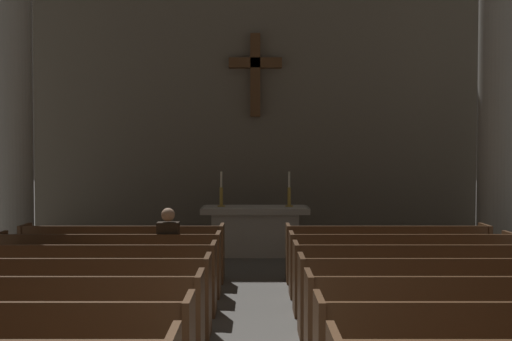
{
  "coord_description": "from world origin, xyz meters",
  "views": [
    {
      "loc": [
        0.02,
        -4.06,
        2.16
      ],
      "look_at": [
        0.0,
        7.27,
        1.79
      ],
      "focal_mm": 42.55,
      "sensor_mm": 36.0,
      "label": 1
    }
  ],
  "objects": [
    {
      "name": "column_right_second",
      "position": [
        4.74,
        7.9,
        3.3
      ],
      "size": [
        1.02,
        1.02,
        6.77
      ],
      "color": "#9E998E",
      "rests_on": "ground"
    },
    {
      "name": "column_left_second",
      "position": [
        -4.74,
        7.9,
        3.3
      ],
      "size": [
        1.02,
        1.02,
        6.77
      ],
      "color": "#9E998E",
      "rests_on": "ground"
    },
    {
      "name": "candlestick_right",
      "position": [
        0.7,
        8.4,
        1.24
      ],
      "size": [
        0.16,
        0.16,
        0.72
      ],
      "color": "#B79338",
      "rests_on": "altar"
    },
    {
      "name": "pew_left_row_5",
      "position": [
        -2.17,
        3.89,
        0.48
      ],
      "size": [
        3.31,
        0.5,
        0.95
      ],
      "color": "brown",
      "rests_on": "ground"
    },
    {
      "name": "pew_left_row_4",
      "position": [
        -2.17,
        2.9,
        0.48
      ],
      "size": [
        3.31,
        0.5,
        0.95
      ],
      "color": "brown",
      "rests_on": "ground"
    },
    {
      "name": "pew_right_row_7",
      "position": [
        2.17,
        5.85,
        0.48
      ],
      "size": [
        3.31,
        0.5,
        0.95
      ],
      "color": "brown",
      "rests_on": "ground"
    },
    {
      "name": "pew_right_row_4",
      "position": [
        2.17,
        2.9,
        0.48
      ],
      "size": [
        3.31,
        0.5,
        0.95
      ],
      "color": "brown",
      "rests_on": "ground"
    },
    {
      "name": "apse_with_cross",
      "position": [
        0.0,
        10.53,
        3.58
      ],
      "size": [
        10.57,
        0.48,
        7.16
      ],
      "color": "#706656",
      "rests_on": "ground"
    },
    {
      "name": "pew_right_row_5",
      "position": [
        2.17,
        3.89,
        0.48
      ],
      "size": [
        3.31,
        0.5,
        0.95
      ],
      "color": "brown",
      "rests_on": "ground"
    },
    {
      "name": "pew_left_row_6",
      "position": [
        -2.17,
        4.87,
        0.48
      ],
      "size": [
        3.31,
        0.5,
        0.95
      ],
      "color": "brown",
      "rests_on": "ground"
    },
    {
      "name": "pew_left_row_3",
      "position": [
        -2.17,
        1.92,
        0.48
      ],
      "size": [
        3.31,
        0.5,
        0.95
      ],
      "color": "brown",
      "rests_on": "ground"
    },
    {
      "name": "candlestick_left",
      "position": [
        -0.7,
        8.4,
        1.24
      ],
      "size": [
        0.16,
        0.16,
        0.72
      ],
      "color": "#B79338",
      "rests_on": "altar"
    },
    {
      "name": "pew_right_row_3",
      "position": [
        2.17,
        1.92,
        0.48
      ],
      "size": [
        3.31,
        0.5,
        0.95
      ],
      "color": "brown",
      "rests_on": "ground"
    },
    {
      "name": "lone_worshipper",
      "position": [
        -1.28,
        4.91,
        0.69
      ],
      "size": [
        0.32,
        0.43,
        1.32
      ],
      "color": "#26262B",
      "rests_on": "ground"
    },
    {
      "name": "pew_right_row_6",
      "position": [
        2.17,
        4.87,
        0.48
      ],
      "size": [
        3.31,
        0.5,
        0.95
      ],
      "color": "brown",
      "rests_on": "ground"
    },
    {
      "name": "altar",
      "position": [
        0.0,
        8.4,
        0.53
      ],
      "size": [
        2.2,
        0.9,
        1.01
      ],
      "color": "#BCB7AD",
      "rests_on": "ground"
    },
    {
      "name": "pew_left_row_7",
      "position": [
        -2.17,
        5.85,
        0.48
      ],
      "size": [
        3.31,
        0.5,
        0.95
      ],
      "color": "brown",
      "rests_on": "ground"
    }
  ]
}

